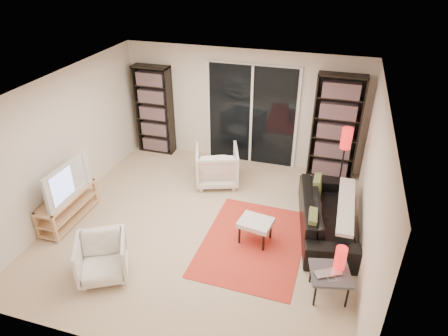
{
  "coord_description": "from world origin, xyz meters",
  "views": [
    {
      "loc": [
        1.85,
        -5.07,
        4.23
      ],
      "look_at": [
        0.25,
        0.3,
        1.0
      ],
      "focal_mm": 32.0,
      "sensor_mm": 36.0,
      "label": 1
    }
  ],
  "objects_px": {
    "armchair_back": "(217,166)",
    "floor_lamp": "(345,145)",
    "bookshelf_left": "(154,110)",
    "sofa": "(327,215)",
    "tv_stand": "(68,207)",
    "bookshelf_right": "(336,128)",
    "side_table": "(330,274)",
    "ottoman": "(256,224)",
    "armchair_front": "(102,258)"
  },
  "relations": [
    {
      "from": "tv_stand",
      "to": "armchair_back",
      "type": "bearing_deg",
      "value": 42.66
    },
    {
      "from": "tv_stand",
      "to": "ottoman",
      "type": "xyz_separation_m",
      "value": [
        3.18,
        0.37,
        0.08
      ]
    },
    {
      "from": "tv_stand",
      "to": "sofa",
      "type": "height_order",
      "value": "sofa"
    },
    {
      "from": "side_table",
      "to": "tv_stand",
      "type": "bearing_deg",
      "value": 174.32
    },
    {
      "from": "tv_stand",
      "to": "armchair_back",
      "type": "relative_size",
      "value": 1.49
    },
    {
      "from": "tv_stand",
      "to": "ottoman",
      "type": "height_order",
      "value": "tv_stand"
    },
    {
      "from": "armchair_back",
      "to": "side_table",
      "type": "height_order",
      "value": "armchair_back"
    },
    {
      "from": "tv_stand",
      "to": "bookshelf_left",
      "type": "bearing_deg",
      "value": 83.35
    },
    {
      "from": "armchair_back",
      "to": "floor_lamp",
      "type": "relative_size",
      "value": 0.59
    },
    {
      "from": "side_table",
      "to": "armchair_front",
      "type": "bearing_deg",
      "value": -170.01
    },
    {
      "from": "side_table",
      "to": "bookshelf_left",
      "type": "bearing_deg",
      "value": 140.96
    },
    {
      "from": "bookshelf_left",
      "to": "side_table",
      "type": "bearing_deg",
      "value": -39.04
    },
    {
      "from": "bookshelf_left",
      "to": "bookshelf_right",
      "type": "height_order",
      "value": "bookshelf_right"
    },
    {
      "from": "side_table",
      "to": "floor_lamp",
      "type": "bearing_deg",
      "value": 89.79
    },
    {
      "from": "bookshelf_left",
      "to": "sofa",
      "type": "xyz_separation_m",
      "value": [
        3.91,
        -1.87,
        -0.67
      ]
    },
    {
      "from": "bookshelf_left",
      "to": "armchair_back",
      "type": "bearing_deg",
      "value": -28.61
    },
    {
      "from": "bookshelf_left",
      "to": "sofa",
      "type": "relative_size",
      "value": 0.94
    },
    {
      "from": "sofa",
      "to": "armchair_front",
      "type": "bearing_deg",
      "value": 114.17
    },
    {
      "from": "side_table",
      "to": "floor_lamp",
      "type": "height_order",
      "value": "floor_lamp"
    },
    {
      "from": "tv_stand",
      "to": "armchair_front",
      "type": "relative_size",
      "value": 1.77
    },
    {
      "from": "bookshelf_right",
      "to": "bookshelf_left",
      "type": "bearing_deg",
      "value": 180.0
    },
    {
      "from": "bookshelf_right",
      "to": "tv_stand",
      "type": "bearing_deg",
      "value": -145.78
    },
    {
      "from": "bookshelf_left",
      "to": "armchair_back",
      "type": "relative_size",
      "value": 2.36
    },
    {
      "from": "floor_lamp",
      "to": "side_table",
      "type": "bearing_deg",
      "value": -90.21
    },
    {
      "from": "armchair_back",
      "to": "armchair_front",
      "type": "xyz_separation_m",
      "value": [
        -0.79,
        -2.88,
        -0.06
      ]
    },
    {
      "from": "bookshelf_right",
      "to": "tv_stand",
      "type": "relative_size",
      "value": 1.71
    },
    {
      "from": "bookshelf_right",
      "to": "armchair_front",
      "type": "xyz_separation_m",
      "value": [
        -2.91,
        -3.83,
        -0.73
      ]
    },
    {
      "from": "bookshelf_left",
      "to": "floor_lamp",
      "type": "height_order",
      "value": "bookshelf_left"
    },
    {
      "from": "bookshelf_left",
      "to": "sofa",
      "type": "bearing_deg",
      "value": -25.56
    },
    {
      "from": "armchair_front",
      "to": "side_table",
      "type": "relative_size",
      "value": 1.12
    },
    {
      "from": "sofa",
      "to": "armchair_back",
      "type": "height_order",
      "value": "armchair_back"
    },
    {
      "from": "bookshelf_right",
      "to": "sofa",
      "type": "xyz_separation_m",
      "value": [
        0.06,
        -1.87,
        -0.75
      ]
    },
    {
      "from": "sofa",
      "to": "side_table",
      "type": "distance_m",
      "value": 1.42
    },
    {
      "from": "sofa",
      "to": "bookshelf_left",
      "type": "bearing_deg",
      "value": 55.22
    },
    {
      "from": "tv_stand",
      "to": "floor_lamp",
      "type": "xyz_separation_m",
      "value": [
        4.38,
        2.06,
        0.81
      ]
    },
    {
      "from": "sofa",
      "to": "armchair_front",
      "type": "relative_size",
      "value": 2.99
    },
    {
      "from": "tv_stand",
      "to": "floor_lamp",
      "type": "distance_m",
      "value": 4.91
    },
    {
      "from": "armchair_back",
      "to": "floor_lamp",
      "type": "distance_m",
      "value": 2.43
    },
    {
      "from": "armchair_front",
      "to": "ottoman",
      "type": "relative_size",
      "value": 1.23
    },
    {
      "from": "tv_stand",
      "to": "sofa",
      "type": "distance_m",
      "value": 4.35
    },
    {
      "from": "bookshelf_right",
      "to": "floor_lamp",
      "type": "relative_size",
      "value": 1.49
    },
    {
      "from": "tv_stand",
      "to": "side_table",
      "type": "relative_size",
      "value": 1.98
    },
    {
      "from": "tv_stand",
      "to": "floor_lamp",
      "type": "bearing_deg",
      "value": 25.18
    },
    {
      "from": "bookshelf_left",
      "to": "armchair_back",
      "type": "height_order",
      "value": "bookshelf_left"
    },
    {
      "from": "bookshelf_right",
      "to": "ottoman",
      "type": "distance_m",
      "value": 2.76
    },
    {
      "from": "bookshelf_right",
      "to": "side_table",
      "type": "height_order",
      "value": "bookshelf_right"
    },
    {
      "from": "sofa",
      "to": "armchair_back",
      "type": "bearing_deg",
      "value": 57.76
    },
    {
      "from": "bookshelf_right",
      "to": "floor_lamp",
      "type": "bearing_deg",
      "value": -75.48
    },
    {
      "from": "bookshelf_left",
      "to": "tv_stand",
      "type": "xyz_separation_m",
      "value": [
        -0.33,
        -2.84,
        -0.71
      ]
    },
    {
      "from": "armchair_back",
      "to": "ottoman",
      "type": "height_order",
      "value": "armchair_back"
    }
  ]
}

